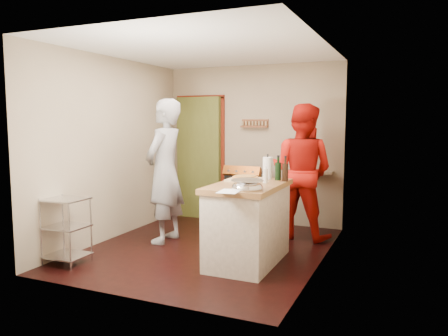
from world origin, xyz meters
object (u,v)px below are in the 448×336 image
(person_stripe, at_px, (165,171))
(stove, at_px, (248,198))
(wire_shelving, at_px, (66,227))
(island, at_px, (248,221))
(person_red, at_px, (302,171))

(person_stripe, bearing_deg, stove, 149.28)
(stove, distance_m, person_stripe, 1.61)
(wire_shelving, xyz_separation_m, island, (1.98, 0.90, 0.07))
(stove, bearing_deg, wire_shelving, -116.85)
(person_stripe, bearing_deg, person_red, 118.65)
(person_stripe, bearing_deg, island, 72.89)
(person_stripe, relative_size, person_red, 1.03)
(wire_shelving, distance_m, person_red, 3.27)
(wire_shelving, distance_m, island, 2.17)
(stove, relative_size, person_stripe, 0.50)
(stove, xyz_separation_m, island, (0.65, -1.72, 0.05))
(island, height_order, person_red, person_red)
(stove, distance_m, island, 1.84)
(island, xyz_separation_m, person_stripe, (-1.40, 0.40, 0.50))
(stove, distance_m, wire_shelving, 2.94)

